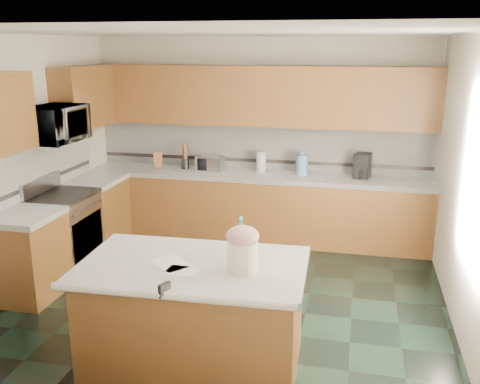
% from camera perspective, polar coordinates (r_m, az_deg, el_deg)
% --- Properties ---
extents(floor, '(4.60, 4.60, 0.00)m').
position_cam_1_polar(floor, '(5.65, -2.31, -11.87)').
color(floor, black).
rests_on(floor, ground).
extents(ceiling, '(4.60, 4.60, 0.00)m').
position_cam_1_polar(ceiling, '(5.02, -2.66, 16.68)').
color(ceiling, white).
rests_on(ceiling, ground).
extents(wall_back, '(4.60, 0.04, 2.70)m').
position_cam_1_polar(wall_back, '(7.39, 2.23, 5.78)').
color(wall_back, silver).
rests_on(wall_back, ground).
extents(wall_front, '(4.60, 0.04, 2.70)m').
position_cam_1_polar(wall_front, '(3.11, -13.78, -8.61)').
color(wall_front, silver).
rests_on(wall_front, ground).
extents(wall_left, '(0.04, 4.60, 2.70)m').
position_cam_1_polar(wall_left, '(6.18, -23.74, 2.55)').
color(wall_left, silver).
rests_on(wall_left, ground).
extents(wall_right, '(0.04, 4.60, 2.70)m').
position_cam_1_polar(wall_right, '(5.10, 23.59, 0.04)').
color(wall_right, silver).
rests_on(wall_right, ground).
extents(back_base_cab, '(4.60, 0.60, 0.86)m').
position_cam_1_polar(back_base_cab, '(7.30, 1.69, -1.78)').
color(back_base_cab, '#311E0B').
rests_on(back_base_cab, ground).
extents(back_countertop, '(4.60, 0.64, 0.06)m').
position_cam_1_polar(back_countertop, '(7.17, 1.72, 1.73)').
color(back_countertop, white).
rests_on(back_countertop, back_base_cab).
extents(back_upper_cab, '(4.60, 0.33, 0.78)m').
position_cam_1_polar(back_upper_cab, '(7.13, 2.00, 10.21)').
color(back_upper_cab, '#311E0B').
rests_on(back_upper_cab, wall_back).
extents(back_backsplash, '(4.60, 0.02, 0.63)m').
position_cam_1_polar(back_backsplash, '(7.38, 2.17, 4.85)').
color(back_backsplash, silver).
rests_on(back_backsplash, back_countertop).
extents(back_accent_band, '(4.60, 0.01, 0.05)m').
position_cam_1_polar(back_accent_band, '(7.41, 2.15, 3.36)').
color(back_accent_band, black).
rests_on(back_accent_band, back_countertop).
extents(left_base_cab_rear, '(0.60, 0.82, 0.86)m').
position_cam_1_polar(left_base_cab_rear, '(7.30, -15.03, -2.31)').
color(left_base_cab_rear, '#311E0B').
rests_on(left_base_cab_rear, ground).
extents(left_counter_rear, '(0.64, 0.82, 0.06)m').
position_cam_1_polar(left_counter_rear, '(7.18, -15.29, 1.19)').
color(left_counter_rear, white).
rests_on(left_counter_rear, left_base_cab_rear).
extents(left_base_cab_front, '(0.60, 0.72, 0.86)m').
position_cam_1_polar(left_base_cab_front, '(6.07, -21.67, -6.55)').
color(left_base_cab_front, '#311E0B').
rests_on(left_base_cab_front, ground).
extents(left_counter_front, '(0.64, 0.72, 0.06)m').
position_cam_1_polar(left_counter_front, '(5.92, -22.11, -2.41)').
color(left_counter_front, white).
rests_on(left_counter_front, left_base_cab_front).
extents(left_backsplash, '(0.02, 2.30, 0.63)m').
position_cam_1_polar(left_backsplash, '(6.63, -20.65, 2.64)').
color(left_backsplash, silver).
rests_on(left_backsplash, wall_left).
extents(left_accent_band, '(0.01, 2.30, 0.05)m').
position_cam_1_polar(left_accent_band, '(6.67, -20.45, 1.01)').
color(left_accent_band, black).
rests_on(left_accent_band, wall_left).
extents(left_upper_cab_rear, '(0.33, 1.09, 0.78)m').
position_cam_1_polar(left_upper_cab_rear, '(7.18, -16.35, 9.65)').
color(left_upper_cab_rear, '#311E0B').
rests_on(left_upper_cab_rear, wall_left).
extents(left_upper_cab_front, '(0.33, 0.72, 0.78)m').
position_cam_1_polar(left_upper_cab_front, '(5.79, -24.27, 7.65)').
color(left_upper_cab_front, '#311E0B').
rests_on(left_upper_cab_front, wall_left).
extents(range_body, '(0.60, 0.76, 0.88)m').
position_cam_1_polar(range_body, '(6.65, -18.15, -4.23)').
color(range_body, '#B7B7BC').
rests_on(range_body, ground).
extents(range_oven_door, '(0.02, 0.68, 0.55)m').
position_cam_1_polar(range_oven_door, '(6.52, -15.92, -4.80)').
color(range_oven_door, black).
rests_on(range_oven_door, range_body).
extents(range_cooktop, '(0.62, 0.78, 0.04)m').
position_cam_1_polar(range_cooktop, '(6.51, -18.49, -0.42)').
color(range_cooktop, black).
rests_on(range_cooktop, range_body).
extents(range_handle, '(0.02, 0.66, 0.02)m').
position_cam_1_polar(range_handle, '(6.39, -15.93, -1.63)').
color(range_handle, '#B7B7BC').
rests_on(range_handle, range_body).
extents(range_backguard, '(0.06, 0.76, 0.18)m').
position_cam_1_polar(range_backguard, '(6.62, -20.51, 0.72)').
color(range_backguard, '#B7B7BC').
rests_on(range_backguard, range_body).
extents(microwave, '(0.50, 0.73, 0.41)m').
position_cam_1_polar(microwave, '(6.35, -19.13, 6.83)').
color(microwave, '#B7B7BC').
rests_on(microwave, wall_left).
extents(island_base, '(1.72, 1.03, 0.86)m').
position_cam_1_polar(island_base, '(4.50, -4.90, -13.31)').
color(island_base, '#311E0B').
rests_on(island_base, ground).
extents(island_top, '(1.83, 1.13, 0.06)m').
position_cam_1_polar(island_top, '(4.30, -5.04, -7.93)').
color(island_top, white).
rests_on(island_top, island_base).
extents(island_bullnose, '(1.79, 0.13, 0.06)m').
position_cam_1_polar(island_bullnose, '(3.84, -7.47, -10.98)').
color(island_bullnose, white).
rests_on(island_bullnose, island_base).
extents(treat_jar, '(0.28, 0.28, 0.24)m').
position_cam_1_polar(treat_jar, '(4.08, 0.27, -6.85)').
color(treat_jar, white).
rests_on(treat_jar, island_top).
extents(treat_jar_lid, '(0.25, 0.25, 0.16)m').
position_cam_1_polar(treat_jar_lid, '(4.03, 0.28, -4.74)').
color(treat_jar_lid, '#D4959B').
rests_on(treat_jar_lid, treat_jar).
extents(treat_jar_knob, '(0.08, 0.03, 0.03)m').
position_cam_1_polar(treat_jar_knob, '(4.01, 0.28, -4.04)').
color(treat_jar_knob, tan).
rests_on(treat_jar_knob, treat_jar_lid).
extents(treat_jar_knob_end_l, '(0.04, 0.04, 0.04)m').
position_cam_1_polar(treat_jar_knob_end_l, '(4.02, -0.31, -3.99)').
color(treat_jar_knob_end_l, tan).
rests_on(treat_jar_knob_end_l, treat_jar_lid).
extents(treat_jar_knob_end_r, '(0.04, 0.04, 0.04)m').
position_cam_1_polar(treat_jar_knob_end_r, '(4.00, 0.87, -4.08)').
color(treat_jar_knob_end_r, tan).
rests_on(treat_jar_knob_end_r, treat_jar_lid).
extents(soap_bottle_island, '(0.15, 0.15, 0.35)m').
position_cam_1_polar(soap_bottle_island, '(4.31, 0.13, -4.89)').
color(soap_bottle_island, teal).
rests_on(soap_bottle_island, island_top).
extents(paper_sheet_a, '(0.26, 0.20, 0.00)m').
position_cam_1_polar(paper_sheet_a, '(4.15, -6.21, -8.37)').
color(paper_sheet_a, white).
rests_on(paper_sheet_a, island_top).
extents(paper_sheet_b, '(0.39, 0.38, 0.00)m').
position_cam_1_polar(paper_sheet_b, '(4.30, -7.34, -7.54)').
color(paper_sheet_b, white).
rests_on(paper_sheet_b, island_top).
extents(clamp_body, '(0.07, 0.11, 0.09)m').
position_cam_1_polar(clamp_body, '(3.86, -8.05, -10.23)').
color(clamp_body, black).
rests_on(clamp_body, island_top).
extents(clamp_handle, '(0.02, 0.07, 0.02)m').
position_cam_1_polar(clamp_handle, '(3.82, -8.36, -10.89)').
color(clamp_handle, black).
rests_on(clamp_handle, island_top).
extents(knife_block, '(0.17, 0.19, 0.23)m').
position_cam_1_polar(knife_block, '(7.58, -8.74, 3.35)').
color(knife_block, '#472814').
rests_on(knife_block, back_countertop).
extents(utensil_crock, '(0.11, 0.11, 0.14)m').
position_cam_1_polar(utensil_crock, '(7.48, -5.85, 3.02)').
color(utensil_crock, black).
rests_on(utensil_crock, back_countertop).
extents(utensil_bundle, '(0.07, 0.07, 0.21)m').
position_cam_1_polar(utensil_bundle, '(7.44, -5.89, 4.33)').
color(utensil_bundle, '#472814').
rests_on(utensil_bundle, utensil_crock).
extents(toaster_oven, '(0.39, 0.31, 0.20)m').
position_cam_1_polar(toaster_oven, '(7.34, -3.18, 3.07)').
color(toaster_oven, '#B7B7BC').
rests_on(toaster_oven, back_countertop).
extents(toaster_oven_door, '(0.31, 0.01, 0.16)m').
position_cam_1_polar(toaster_oven_door, '(7.23, -3.42, 2.89)').
color(toaster_oven_door, black).
rests_on(toaster_oven_door, toaster_oven).
extents(paper_towel, '(0.13, 0.13, 0.29)m').
position_cam_1_polar(paper_towel, '(7.22, 2.27, 3.23)').
color(paper_towel, white).
rests_on(paper_towel, back_countertop).
extents(paper_towel_base, '(0.19, 0.19, 0.01)m').
position_cam_1_polar(paper_towel_base, '(7.25, 2.26, 2.18)').
color(paper_towel_base, '#B7B7BC').
rests_on(paper_towel_base, back_countertop).
extents(water_jug, '(0.17, 0.17, 0.27)m').
position_cam_1_polar(water_jug, '(7.11, 6.61, 2.89)').
color(water_jug, '#5887B1').
rests_on(water_jug, back_countertop).
extents(water_jug_neck, '(0.08, 0.08, 0.04)m').
position_cam_1_polar(water_jug_neck, '(7.07, 6.65, 4.13)').
color(water_jug_neck, '#5887B1').
rests_on(water_jug_neck, water_jug).
extents(coffee_maker, '(0.24, 0.25, 0.32)m').
position_cam_1_polar(coffee_maker, '(7.09, 12.93, 2.76)').
color(coffee_maker, black).
rests_on(coffee_maker, back_countertop).
extents(coffee_carafe, '(0.13, 0.13, 0.13)m').
position_cam_1_polar(coffee_carafe, '(7.06, 12.88, 1.93)').
color(coffee_carafe, black).
rests_on(coffee_carafe, back_countertop).
extents(soap_bottle_back, '(0.12, 0.12, 0.21)m').
position_cam_1_polar(soap_bottle_back, '(7.07, 12.93, 2.27)').
color(soap_bottle_back, white).
rests_on(soap_bottle_back, back_countertop).
extents(soap_back_cap, '(0.02, 0.02, 0.03)m').
position_cam_1_polar(soap_back_cap, '(7.04, 12.99, 3.23)').
color(soap_back_cap, red).
rests_on(soap_back_cap, soap_bottle_back).
extents(window_light_proxy, '(0.02, 1.40, 1.10)m').
position_cam_1_polar(window_light_proxy, '(4.87, 23.84, 1.15)').
color(window_light_proxy, white).
rests_on(window_light_proxy, wall_right).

